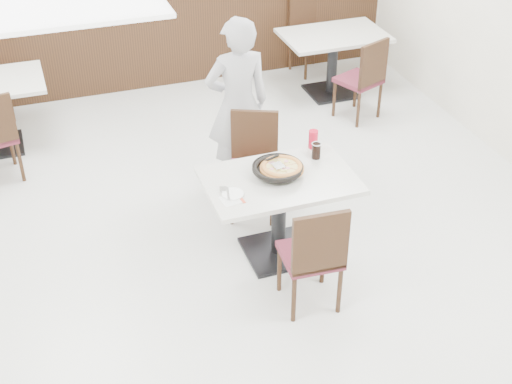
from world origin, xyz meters
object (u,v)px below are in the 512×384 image
object	(u,v)px
cola_glass	(316,151)
bg_chair_right_far	(311,36)
diner_person	(238,104)
bg_table_right	(332,64)
pizza_pan	(278,171)
red_cup	(313,139)
bg_chair_right_near	(359,78)
main_table	(279,217)
pizza	(282,168)
chair_far	(253,169)
side_plate	(233,194)
chair_near	(310,253)

from	to	relation	value
cola_glass	bg_chair_right_far	distance (m)	3.46
diner_person	bg_chair_right_far	world-z (taller)	diner_person
cola_glass	bg_table_right	world-z (taller)	cola_glass
pizza_pan	red_cup	size ratio (longest dim) A/B	2.29
red_cup	bg_chair_right_near	xyz separation A→B (m)	(1.28, 1.68, -0.35)
bg_table_right	bg_chair_right_near	distance (m)	0.67
main_table	pizza	distance (m)	0.44
chair_far	bg_table_right	world-z (taller)	chair_far
side_plate	bg_chair_right_far	xyz separation A→B (m)	(2.13, 3.49, -0.28)
pizza_pan	cola_glass	xyz separation A→B (m)	(0.40, 0.15, 0.02)
pizza	bg_chair_right_near	bearing A→B (deg)	49.96
pizza	bg_chair_right_near	size ratio (longest dim) A/B	0.37
side_plate	pizza	bearing A→B (deg)	17.77
pizza_pan	bg_chair_right_near	world-z (taller)	bg_chair_right_near
main_table	bg_chair_right_near	size ratio (longest dim) A/B	1.26
main_table	bg_chair_right_near	world-z (taller)	bg_chair_right_near
bg_chair_right_near	pizza_pan	bearing A→B (deg)	-153.28
chair_near	red_cup	world-z (taller)	chair_near
chair_far	cola_glass	xyz separation A→B (m)	(0.40, -0.43, 0.34)
side_plate	red_cup	world-z (taller)	red_cup
pizza	bg_chair_right_near	xyz separation A→B (m)	(1.69, 2.01, -0.34)
pizza_pan	red_cup	xyz separation A→B (m)	(0.44, 0.32, 0.04)
pizza	diner_person	distance (m)	1.14
chair_far	bg_chair_right_near	size ratio (longest dim) A/B	1.00
red_cup	bg_table_right	world-z (taller)	red_cup
bg_chair_right_near	red_cup	bearing A→B (deg)	-149.83
cola_glass	diner_person	world-z (taller)	diner_person
side_plate	bg_chair_right_far	bearing A→B (deg)	58.55
side_plate	cola_glass	size ratio (longest dim) A/B	1.29
main_table	diner_person	distance (m)	1.27
pizza_pan	side_plate	bearing A→B (deg)	-160.23
diner_person	bg_chair_right_near	distance (m)	1.93
chair_near	chair_far	distance (m)	1.26
chair_near	bg_chair_right_far	xyz separation A→B (m)	(1.70, 4.02, 0.00)
main_table	bg_chair_right_near	distance (m)	2.68
bg_chair_right_near	pizza	bearing A→B (deg)	-152.63
side_plate	bg_table_right	bearing A→B (deg)	52.90
chair_far	pizza_pan	world-z (taller)	chair_far
chair_near	bg_chair_right_near	bearing A→B (deg)	61.09
pizza_pan	side_plate	world-z (taller)	pizza_pan
diner_person	bg_table_right	xyz separation A→B (m)	(1.67, 1.53, -0.46)
chair_near	bg_chair_right_near	world-z (taller)	same
side_plate	bg_chair_right_far	distance (m)	4.10
chair_near	bg_chair_right_near	xyz separation A→B (m)	(1.71, 2.69, 0.00)
diner_person	bg_table_right	size ratio (longest dim) A/B	1.39
pizza_pan	cola_glass	distance (m)	0.42
diner_person	bg_table_right	world-z (taller)	diner_person
cola_glass	main_table	bearing A→B (deg)	-153.81
bg_table_right	red_cup	bearing A→B (deg)	-118.33
main_table	side_plate	world-z (taller)	side_plate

